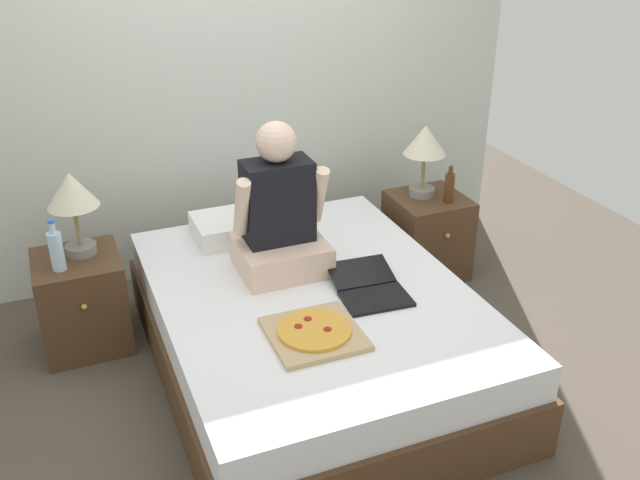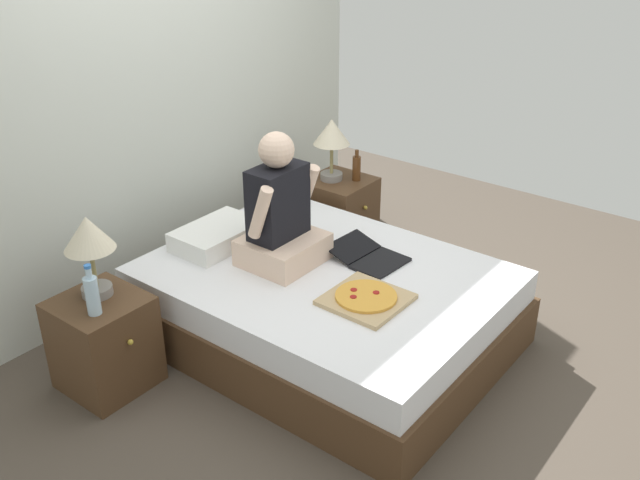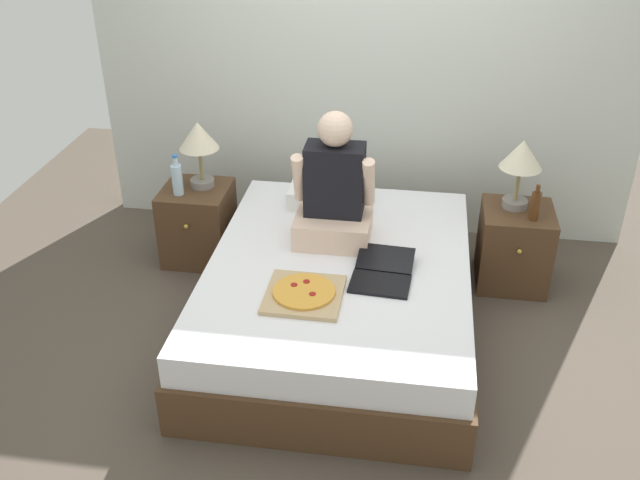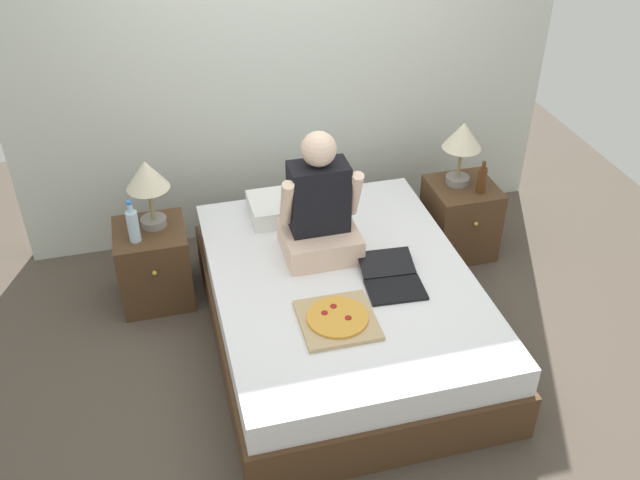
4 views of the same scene
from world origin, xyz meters
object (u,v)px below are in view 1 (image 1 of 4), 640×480
(beer_bottle, at_px, (449,187))
(lamp_on_right_nightstand, at_px, (425,145))
(lamp_on_left_nightstand, at_px, (72,196))
(nightstand_right, at_px, (427,235))
(nightstand_left, at_px, (82,302))
(laptop, at_px, (371,290))
(bed, at_px, (313,331))
(pizza_box, at_px, (314,333))
(water_bottle, at_px, (56,250))
(person_seated, at_px, (279,217))

(beer_bottle, bearing_deg, lamp_on_right_nightstand, 123.69)
(lamp_on_left_nightstand, distance_m, beer_bottle, 2.15)
(lamp_on_right_nightstand, relative_size, beer_bottle, 1.96)
(lamp_on_left_nightstand, distance_m, nightstand_right, 2.15)
(nightstand_left, height_order, laptop, laptop)
(bed, height_order, lamp_on_left_nightstand, lamp_on_left_nightstand)
(nightstand_right, relative_size, pizza_box, 1.30)
(bed, height_order, beer_bottle, beer_bottle)
(lamp_on_right_nightstand, bearing_deg, nightstand_right, -59.07)
(water_bottle, height_order, beer_bottle, water_bottle)
(nightstand_left, height_order, lamp_on_left_nightstand, lamp_on_left_nightstand)
(person_seated, bearing_deg, water_bottle, 163.48)
(lamp_on_right_nightstand, xyz_separation_m, person_seated, (-1.09, -0.46, -0.09))
(bed, distance_m, beer_bottle, 1.32)
(lamp_on_left_nightstand, xyz_separation_m, lamp_on_right_nightstand, (2.03, 0.00, 0.00))
(water_bottle, xyz_separation_m, laptop, (1.38, -0.73, -0.14))
(nightstand_left, distance_m, laptop, 1.56)
(beer_bottle, relative_size, laptop, 0.53)
(beer_bottle, bearing_deg, laptop, -140.38)
(lamp_on_left_nightstand, relative_size, pizza_box, 1.11)
(laptop, bearing_deg, bed, 150.70)
(pizza_box, bearing_deg, nightstand_right, 41.50)
(nightstand_left, distance_m, nightstand_right, 2.10)
(laptop, bearing_deg, nightstand_left, 147.78)
(lamp_on_left_nightstand, xyz_separation_m, beer_bottle, (2.13, -0.15, -0.23))
(person_seated, bearing_deg, lamp_on_left_nightstand, 154.24)
(nightstand_right, distance_m, laptop, 1.17)
(nightstand_right, xyz_separation_m, pizza_box, (-1.19, -1.05, 0.23))
(water_bottle, xyz_separation_m, person_seated, (1.06, -0.32, 0.13))
(bed, bearing_deg, water_bottle, 152.46)
(nightstand_left, height_order, nightstand_right, same)
(person_seated, bearing_deg, lamp_on_right_nightstand, 22.68)
(person_seated, height_order, laptop, person_seated)
(bed, xyz_separation_m, nightstand_left, (-1.05, 0.68, 0.03))
(nightstand_right, bearing_deg, beer_bottle, -54.99)
(water_bottle, bearing_deg, person_seated, -16.52)
(laptop, bearing_deg, water_bottle, 152.14)
(water_bottle, height_order, laptop, water_bottle)
(bed, height_order, lamp_on_right_nightstand, lamp_on_right_nightstand)
(nightstand_left, relative_size, laptop, 1.20)
(bed, distance_m, nightstand_left, 1.25)
(lamp_on_right_nightstand, distance_m, laptop, 1.22)
(bed, height_order, water_bottle, water_bottle)
(beer_bottle, distance_m, laptop, 1.14)
(nightstand_right, distance_m, pizza_box, 1.61)
(water_bottle, bearing_deg, bed, -27.54)
(pizza_box, bearing_deg, lamp_on_left_nightstand, 128.35)
(beer_bottle, relative_size, pizza_box, 0.57)
(nightstand_left, bearing_deg, nightstand_right, 0.00)
(beer_bottle, height_order, person_seated, person_seated)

